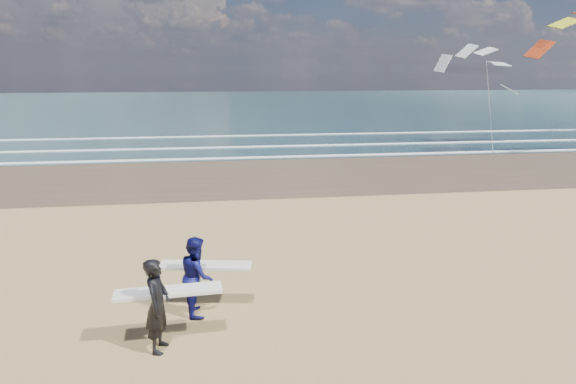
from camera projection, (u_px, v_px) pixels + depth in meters
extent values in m
cube|color=#4D3E29|center=(546.00, 165.00, 30.88)|extent=(220.00, 12.00, 0.01)
cube|color=#1A333A|center=(336.00, 104.00, 82.84)|extent=(220.00, 100.00, 0.02)
cube|color=white|center=(503.00, 151.00, 35.49)|extent=(220.00, 0.50, 0.05)
cube|color=white|center=(470.00, 142.00, 40.01)|extent=(220.00, 0.50, 0.05)
cube|color=white|center=(435.00, 132.00, 46.27)|extent=(220.00, 0.50, 0.05)
imported|color=black|center=(157.00, 305.00, 10.31)|extent=(0.59, 0.79, 1.98)
cube|color=silver|center=(169.00, 291.00, 10.65)|extent=(2.23, 0.66, 0.07)
imported|color=#0E0F4F|center=(197.00, 276.00, 11.92)|extent=(0.80, 0.98, 1.88)
cube|color=silver|center=(206.00, 265.00, 12.26)|extent=(2.26, 0.90, 0.07)
cube|color=slate|center=(493.00, 152.00, 35.19)|extent=(0.12, 0.12, 0.10)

